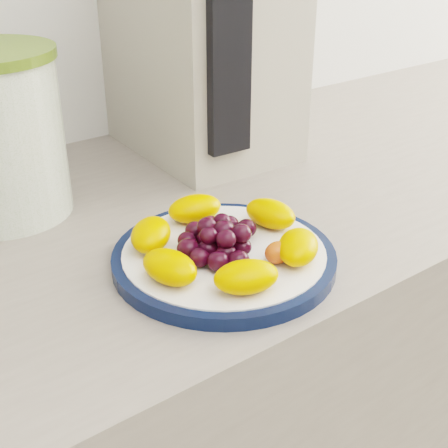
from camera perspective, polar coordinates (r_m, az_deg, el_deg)
counter at (r=1.10m, az=-3.01°, el=-19.52°), size 3.50×0.60×0.90m
plate_rim at (r=0.69m, az=0.00°, el=-3.13°), size 0.25×0.25×0.01m
plate_face at (r=0.69m, az=0.00°, el=-3.06°), size 0.22×0.22×0.02m
appliance_body at (r=0.98m, az=-2.15°, el=16.82°), size 0.21×0.29×0.35m
appliance_panel at (r=0.83m, az=0.40°, el=15.22°), size 0.06×0.02×0.26m
fruit_plate at (r=0.67m, az=-0.05°, el=-1.43°), size 0.21×0.21×0.04m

